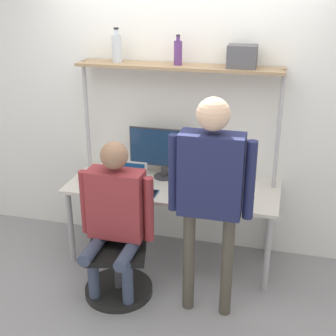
# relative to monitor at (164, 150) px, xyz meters

# --- Properties ---
(ground_plane) EXTENTS (12.00, 12.00, 0.00)m
(ground_plane) POSITION_rel_monitor_xyz_m (0.12, -0.55, -0.99)
(ground_plane) COLOR gray
(wall_back) EXTENTS (8.00, 0.06, 2.70)m
(wall_back) POSITION_rel_monitor_xyz_m (0.12, 0.20, 0.36)
(wall_back) COLOR white
(wall_back) RESTS_ON ground_plane
(desk) EXTENTS (1.87, 0.70, 0.73)m
(desk) POSITION_rel_monitor_xyz_m (0.12, -0.18, -0.33)
(desk) COLOR beige
(desk) RESTS_ON ground_plane
(shelf_unit) EXTENTS (1.77, 0.28, 1.76)m
(shelf_unit) POSITION_rel_monitor_xyz_m (0.12, 0.02, 0.52)
(shelf_unit) COLOR #997A56
(shelf_unit) RESTS_ON ground_plane
(monitor) EXTENTS (0.65, 0.20, 0.46)m
(monitor) POSITION_rel_monitor_xyz_m (0.00, 0.00, 0.00)
(monitor) COLOR #333338
(monitor) RESTS_ON desk
(laptop) EXTENTS (0.35, 0.23, 0.23)m
(laptop) POSITION_rel_monitor_xyz_m (-0.26, -0.32, -0.20)
(laptop) COLOR silver
(laptop) RESTS_ON desk
(cell_phone) EXTENTS (0.07, 0.15, 0.01)m
(cell_phone) POSITION_rel_monitor_xyz_m (0.00, -0.38, -0.26)
(cell_phone) COLOR #264C8C
(cell_phone) RESTS_ON desk
(office_chair) EXTENTS (0.56, 0.56, 0.89)m
(office_chair) POSITION_rel_monitor_xyz_m (-0.19, -0.77, -0.72)
(office_chair) COLOR black
(office_chair) RESTS_ON ground_plane
(person_seated) EXTENTS (0.60, 0.47, 1.32)m
(person_seated) POSITION_rel_monitor_xyz_m (-0.18, -0.82, -0.22)
(person_seated) COLOR #38425B
(person_seated) RESTS_ON ground_plane
(person_standing) EXTENTS (0.62, 0.23, 1.71)m
(person_standing) POSITION_rel_monitor_xyz_m (0.57, -0.84, 0.11)
(person_standing) COLOR #4C473D
(person_standing) RESTS_ON ground_plane
(bottle_clear) EXTENTS (0.09, 0.09, 0.29)m
(bottle_clear) POSITION_rel_monitor_xyz_m (-0.42, 0.02, 0.89)
(bottle_clear) COLOR silver
(bottle_clear) RESTS_ON shelf_unit
(bottle_purple) EXTENTS (0.07, 0.07, 0.25)m
(bottle_purple) POSITION_rel_monitor_xyz_m (0.12, 0.02, 0.87)
(bottle_purple) COLOR #593372
(bottle_purple) RESTS_ON shelf_unit
(storage_box) EXTENTS (0.23, 0.18, 0.18)m
(storage_box) POSITION_rel_monitor_xyz_m (0.65, 0.02, 0.86)
(storage_box) COLOR #4C4C51
(storage_box) RESTS_ON shelf_unit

